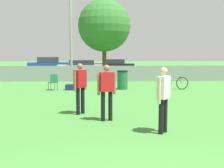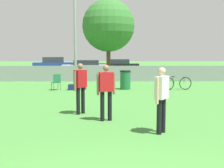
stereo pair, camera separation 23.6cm
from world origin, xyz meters
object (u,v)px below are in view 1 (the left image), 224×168
object	(u,v)px
tree_near_pole	(104,26)
folding_chair_sideline	(53,81)
player_defender_red	(80,85)
light_pole	(71,11)
player_thrower_red	(107,88)
bicycle_sideline	(174,83)
parked_car_dark	(114,65)
parked_car_blue	(48,65)
trash_bin	(122,80)
gear_bag_sideline	(71,87)
player_receiver_white	(163,95)
parked_car_silver	(81,67)

from	to	relation	value
tree_near_pole	folding_chair_sideline	xyz separation A→B (m)	(-2.84, -7.72, -3.61)
player_defender_red	folding_chair_sideline	size ratio (longest dim) A/B	1.96
light_pole	player_thrower_red	world-z (taller)	light_pole
tree_near_pole	bicycle_sideline	xyz separation A→B (m)	(3.79, -7.64, -3.74)
parked_car_dark	folding_chair_sideline	bearing A→B (deg)	-99.01
light_pole	player_defender_red	size ratio (longest dim) A/B	5.01
folding_chair_sideline	player_thrower_red	bearing A→B (deg)	80.74
light_pole	parked_car_blue	distance (m)	10.72
player_thrower_red	trash_bin	size ratio (longest dim) A/B	1.63
bicycle_sideline	parked_car_dark	bearing A→B (deg)	92.88
gear_bag_sideline	parked_car_dark	distance (m)	15.32
player_defender_red	player_receiver_white	distance (m)	3.45
player_receiver_white	gear_bag_sideline	xyz separation A→B (m)	(-3.28, 9.09, -0.86)
player_receiver_white	parked_car_blue	distance (m)	26.01
tree_near_pole	folding_chair_sideline	size ratio (longest dim) A/B	7.00
player_thrower_red	parked_car_silver	xyz separation A→B (m)	(-2.12, 20.11, -0.38)
player_defender_red	folding_chair_sideline	distance (m)	6.78
light_pole	tree_near_pole	world-z (taller)	light_pole
bicycle_sideline	gear_bag_sideline	xyz separation A→B (m)	(-5.66, -0.00, -0.21)
folding_chair_sideline	gear_bag_sideline	bearing A→B (deg)	154.60
parked_car_blue	parked_car_silver	distance (m)	5.02
folding_chair_sideline	trash_bin	distance (m)	3.81
parked_car_blue	parked_car_dark	xyz separation A→B (m)	(6.97, -0.85, -0.06)
light_pole	player_receiver_white	xyz separation A→B (m)	(3.92, -15.78, -4.09)
folding_chair_sideline	parked_car_blue	world-z (taller)	parked_car_blue
player_receiver_white	trash_bin	bearing A→B (deg)	38.06
player_receiver_white	bicycle_sideline	bearing A→B (deg)	20.60
gear_bag_sideline	parked_car_dark	world-z (taller)	parked_car_dark
parked_car_blue	player_receiver_white	bearing A→B (deg)	-85.59
player_thrower_red	parked_car_blue	distance (m)	24.19
gear_bag_sideline	parked_car_silver	size ratio (longest dim) A/B	0.14
parked_car_dark	parked_car_blue	bearing A→B (deg)	178.63
tree_near_pole	parked_car_dark	bearing A→B (deg)	81.63
parked_car_blue	parked_car_silver	world-z (taller)	parked_car_blue
gear_bag_sideline	player_receiver_white	bearing A→B (deg)	-70.14
player_defender_red	trash_bin	world-z (taller)	player_defender_red
player_defender_red	player_receiver_white	xyz separation A→B (m)	(2.33, -2.54, 0.00)
player_receiver_white	parked_car_silver	bearing A→B (deg)	44.65
tree_near_pole	parked_car_dark	size ratio (longest dim) A/B	1.45
bicycle_sideline	parked_car_silver	xyz separation A→B (m)	(-5.95, 12.50, 0.27)
gear_bag_sideline	parked_car_blue	size ratio (longest dim) A/B	0.15
folding_chair_sideline	parked_car_dark	distance (m)	15.60
player_defender_red	parked_car_dark	size ratio (longest dim) A/B	0.41
parked_car_blue	parked_car_dark	size ratio (longest dim) A/B	1.04
trash_bin	light_pole	bearing A→B (deg)	118.25
bicycle_sideline	parked_car_silver	bearing A→B (deg)	108.10
tree_near_pole	gear_bag_sideline	xyz separation A→B (m)	(-1.87, -7.65, -3.96)
player_defender_red	parked_car_blue	world-z (taller)	player_defender_red
light_pole	bicycle_sideline	xyz separation A→B (m)	(6.30, -6.69, -4.73)
parked_car_dark	light_pole	bearing A→B (deg)	-107.78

